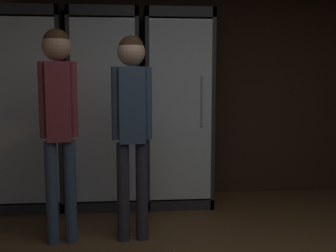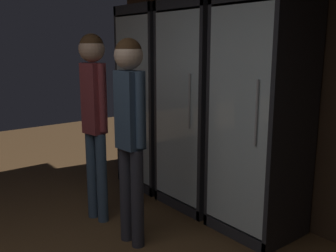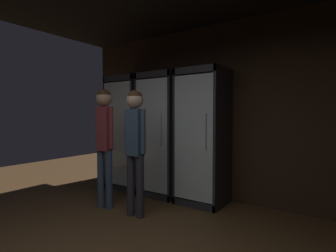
% 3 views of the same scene
% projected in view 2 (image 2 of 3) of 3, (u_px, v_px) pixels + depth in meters
% --- Properties ---
extents(wall_back, '(6.00, 0.06, 2.80)m').
position_uv_depth(wall_back, '(333.00, 74.00, 3.06)').
color(wall_back, '#382619').
rests_on(wall_back, ground).
extents(cooler_far_left, '(0.70, 0.64, 2.05)m').
position_uv_depth(cooler_far_left, '(158.00, 99.00, 4.45)').
color(cooler_far_left, '#2B2B30').
rests_on(cooler_far_left, ground).
extents(cooler_left, '(0.70, 0.64, 2.05)m').
position_uv_depth(cooler_left, '(203.00, 108.00, 3.86)').
color(cooler_left, '#2B2B30').
rests_on(cooler_left, ground).
extents(cooler_center, '(0.70, 0.64, 2.05)m').
position_uv_depth(cooler_center, '(264.00, 120.00, 3.27)').
color(cooler_center, '#2B2B30').
rests_on(cooler_center, ground).
extents(shopper_near, '(0.29, 0.23, 1.72)m').
position_uv_depth(shopper_near, '(94.00, 103.00, 3.42)').
color(shopper_near, '#384C66').
rests_on(shopper_near, ground).
extents(shopper_far, '(0.33, 0.22, 1.68)m').
position_uv_depth(shopper_far, '(130.00, 118.00, 3.00)').
color(shopper_far, '#2D2D38').
rests_on(shopper_far, ground).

